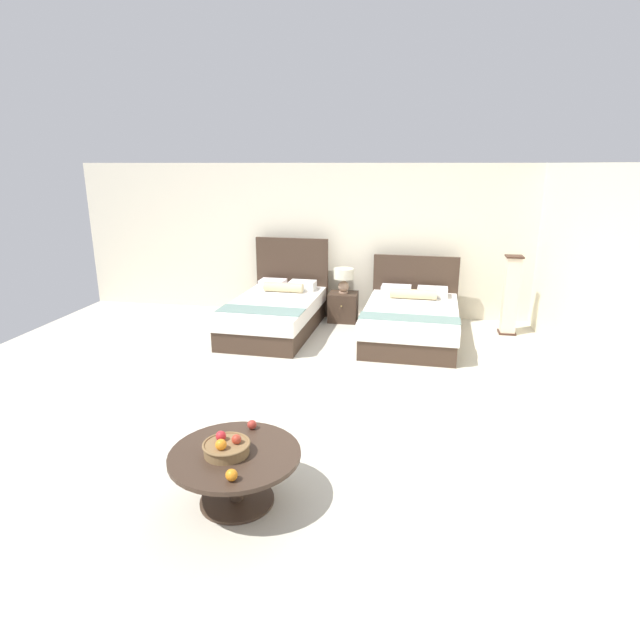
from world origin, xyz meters
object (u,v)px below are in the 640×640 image
at_px(coffee_table, 235,465).
at_px(fruit_bowl, 226,447).
at_px(nightstand, 343,307).
at_px(loose_orange, 232,475).
at_px(bed_near_window, 276,312).
at_px(floor_lamp_corner, 510,295).
at_px(table_lamp, 344,277).
at_px(bed_near_corner, 411,320).
at_px(loose_apple, 252,425).

distance_m(coffee_table, fruit_bowl, 0.17).
distance_m(nightstand, loose_orange, 5.32).
bearing_deg(bed_near_window, fruit_bowl, -79.91).
relative_size(bed_near_window, floor_lamp_corner, 1.83).
bearing_deg(floor_lamp_corner, fruit_bowl, -120.10).
distance_m(bed_near_window, table_lamp, 1.29).
relative_size(bed_near_corner, loose_orange, 25.17).
height_order(table_lamp, loose_orange, table_lamp).
xyz_separation_m(nightstand, floor_lamp_corner, (2.57, -0.22, 0.36)).
xyz_separation_m(table_lamp, floor_lamp_corner, (2.57, -0.24, -0.14)).
height_order(loose_apple, loose_orange, loose_orange).
height_order(table_lamp, fruit_bowl, table_lamp).
xyz_separation_m(fruit_bowl, loose_orange, (0.15, -0.32, -0.01)).
bearing_deg(fruit_bowl, table_lamp, 87.78).
height_order(nightstand, fruit_bowl, fruit_bowl).
bearing_deg(nightstand, fruit_bowl, -92.23).
distance_m(bed_near_window, loose_apple, 3.94).
height_order(bed_near_window, loose_apple, bed_near_window).
bearing_deg(coffee_table, loose_apple, 87.38).
distance_m(nightstand, fruit_bowl, 5.00).
bearing_deg(table_lamp, nightstand, -90.00).
distance_m(bed_near_corner, loose_apple, 4.04).
bearing_deg(bed_near_window, nightstand, 37.69).
distance_m(bed_near_window, nightstand, 1.20).
bearing_deg(loose_orange, table_lamp, 89.56).
relative_size(bed_near_window, fruit_bowl, 6.15).
bearing_deg(coffee_table, floor_lamp_corner, 60.26).
distance_m(bed_near_corner, coffee_table, 4.40).
height_order(table_lamp, coffee_table, table_lamp).
bearing_deg(bed_near_corner, nightstand, 146.20).
height_order(bed_near_corner, loose_apple, bed_near_corner).
relative_size(bed_near_corner, table_lamp, 5.29).
relative_size(table_lamp, fruit_bowl, 1.12).
xyz_separation_m(coffee_table, loose_apple, (0.02, 0.38, 0.14)).
bearing_deg(nightstand, floor_lamp_corner, -4.85).
bearing_deg(nightstand, loose_apple, -91.54).
relative_size(bed_near_window, loose_orange, 26.07).
relative_size(coffee_table, fruit_bowl, 2.78).
xyz_separation_m(table_lamp, loose_orange, (-0.04, -5.33, -0.27)).
bearing_deg(floor_lamp_corner, table_lamp, 174.71).
bearing_deg(floor_lamp_corner, nightstand, 175.15).
bearing_deg(loose_apple, floor_lamp_corner, 58.34).
bearing_deg(fruit_bowl, floor_lamp_corner, 59.90).
height_order(nightstand, loose_apple, loose_apple).
relative_size(fruit_bowl, loose_orange, 4.24).
bearing_deg(loose_apple, table_lamp, 88.47).
relative_size(nightstand, loose_orange, 5.61).
xyz_separation_m(table_lamp, fruit_bowl, (-0.19, -5.01, -0.25)).
bearing_deg(bed_near_corner, loose_orange, -104.19).
bearing_deg(fruit_bowl, loose_apple, 79.96).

